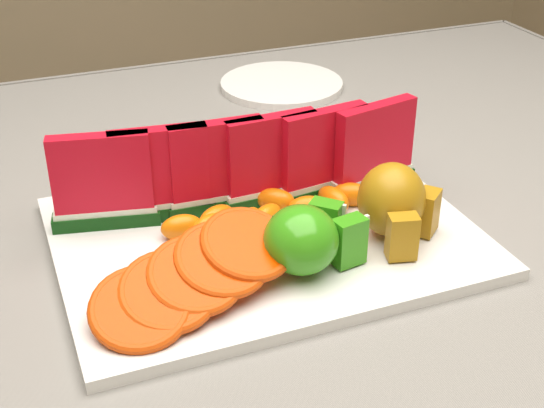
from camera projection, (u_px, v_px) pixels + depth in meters
table at (194, 316)px, 0.81m from camera, size 1.40×0.90×0.75m
tablecloth at (191, 268)px, 0.78m from camera, size 1.53×1.03×0.20m
platter at (265, 237)px, 0.74m from camera, size 0.40×0.30×0.01m
apple_cluster at (308, 238)px, 0.67m from camera, size 0.11×0.09×0.06m
pear_cluster at (394, 202)px, 0.71m from camera, size 0.09×0.09×0.07m
side_plate at (282, 84)px, 1.11m from camera, size 0.23×0.23×0.01m
watermelon_row at (244, 166)px, 0.76m from camera, size 0.39×0.07×0.10m
orange_fan_front at (196, 275)px, 0.63m from camera, size 0.21×0.13×0.06m
orange_fan_back at (187, 167)px, 0.82m from camera, size 0.24×0.10×0.04m
tangerine_segments at (267, 212)px, 0.75m from camera, size 0.22×0.08×0.03m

